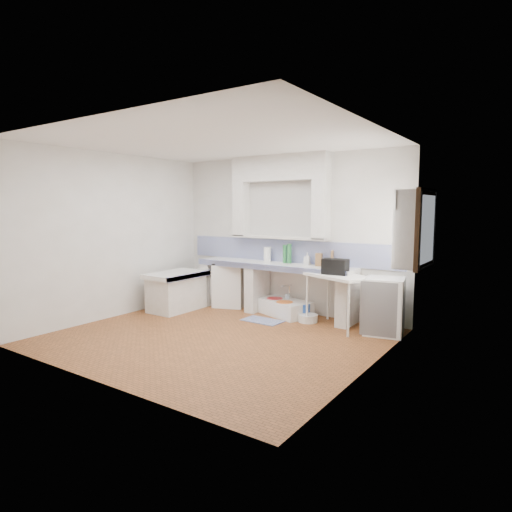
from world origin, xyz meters
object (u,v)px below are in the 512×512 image
Objects in this scene: sink at (284,308)px; fridge at (384,306)px; side_table at (337,301)px; stove at (230,285)px.

fridge is (1.83, -0.16, 0.30)m from sink.
side_table reaches higher than sink.
side_table is at bearing -26.16° from stove.
stove is 0.80× the size of side_table.
side_table is (2.31, -0.26, 0.02)m from stove.
sink is at bearing -170.14° from side_table.
fridge is at bearing 14.65° from sink.
sink is at bearing 163.93° from fridge.
fridge is (0.72, 0.07, 0.00)m from side_table.
fridge is (3.03, -0.18, 0.02)m from stove.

